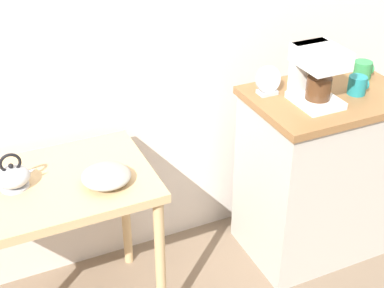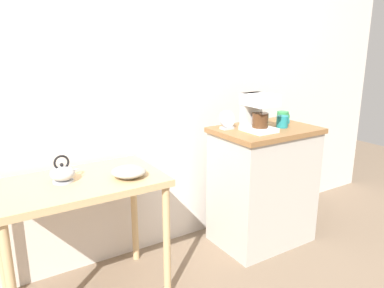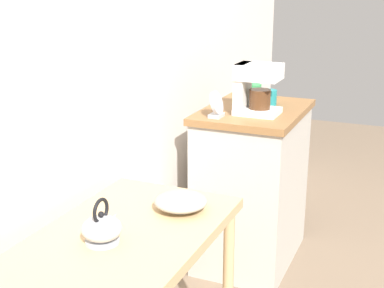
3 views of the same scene
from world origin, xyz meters
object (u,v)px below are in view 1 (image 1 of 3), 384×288
Objects in this scene: teakettle at (13,176)px; mug_tall_green at (363,70)px; coffee_maker at (316,72)px; bowl_stoneware at (106,176)px; mug_dark_teal at (358,85)px; table_clock at (268,82)px.

mug_tall_green reaches higher than teakettle.
coffee_maker reaches higher than teakettle.
teakettle is 1.69× the size of mug_tall_green.
bowl_stoneware is 2.16× the size of mug_dark_teal.
table_clock is at bearing 175.95° from mug_tall_green.
mug_tall_green is (1.68, 0.02, 0.13)m from teakettle.
mug_dark_teal reaches higher than bowl_stoneware.
bowl_stoneware is at bearing -179.34° from mug_dark_teal.
bowl_stoneware is 0.87m from table_clock.
mug_dark_teal is (1.21, 0.01, 0.15)m from bowl_stoneware.
bowl_stoneware is 1.45× the size of table_clock.
mug_tall_green is 0.51m from table_clock.
coffee_maker is at bearing 1.86° from bowl_stoneware.
coffee_maker is at bearing -4.06° from teakettle.
mug_tall_green is 0.70× the size of table_clock.
mug_tall_green is at bearing 43.62° from mug_dark_teal.
bowl_stoneware is 1.22m from mug_dark_teal.
bowl_stoneware is at bearing -167.71° from table_clock.
mug_dark_teal is 0.96× the size of mug_tall_green.
teakettle is at bearing 175.88° from mug_dark_teal.
mug_dark_teal reaches higher than mug_tall_green.
table_clock is (1.16, 0.06, 0.15)m from teakettle.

